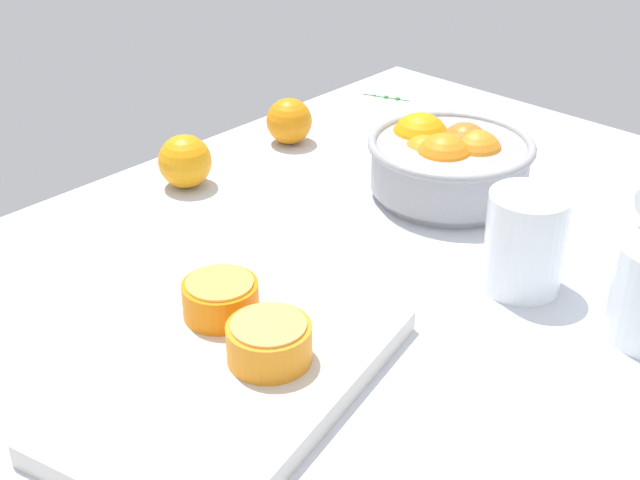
{
  "coord_description": "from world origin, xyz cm",
  "views": [
    {
      "loc": [
        -66.07,
        -57.47,
        54.58
      ],
      "look_at": [
        -2.07,
        2.16,
        4.7
      ],
      "focal_mm": 50.12,
      "sensor_mm": 36.0,
      "label": 1
    }
  ],
  "objects_px": {
    "orange_half_0": "(269,342)",
    "fruit_bowl": "(447,161)",
    "juice_glass": "(524,248)",
    "loose_orange_2": "(185,161)",
    "cutting_board": "(234,382)",
    "loose_orange_0": "(289,121)",
    "orange_half_1": "(221,298)"
  },
  "relations": [
    {
      "from": "cutting_board",
      "to": "loose_orange_2",
      "type": "relative_size",
      "value": 4.85
    },
    {
      "from": "orange_half_0",
      "to": "loose_orange_2",
      "type": "relative_size",
      "value": 1.12
    },
    {
      "from": "fruit_bowl",
      "to": "juice_glass",
      "type": "distance_m",
      "value": 0.24
    },
    {
      "from": "orange_half_0",
      "to": "cutting_board",
      "type": "bearing_deg",
      "value": 162.8
    },
    {
      "from": "juice_glass",
      "to": "loose_orange_0",
      "type": "distance_m",
      "value": 0.49
    },
    {
      "from": "loose_orange_0",
      "to": "juice_glass",
      "type": "bearing_deg",
      "value": -103.24
    },
    {
      "from": "fruit_bowl",
      "to": "loose_orange_0",
      "type": "xyz_separation_m",
      "value": [
        -0.02,
        0.28,
        -0.01
      ]
    },
    {
      "from": "fruit_bowl",
      "to": "orange_half_1",
      "type": "distance_m",
      "value": 0.42
    },
    {
      "from": "fruit_bowl",
      "to": "cutting_board",
      "type": "bearing_deg",
      "value": -168.04
    },
    {
      "from": "juice_glass",
      "to": "loose_orange_0",
      "type": "xyz_separation_m",
      "value": [
        0.11,
        0.48,
        -0.01
      ]
    },
    {
      "from": "cutting_board",
      "to": "orange_half_0",
      "type": "distance_m",
      "value": 0.05
    },
    {
      "from": "orange_half_0",
      "to": "juice_glass",
      "type": "bearing_deg",
      "value": -15.65
    },
    {
      "from": "orange_half_1",
      "to": "loose_orange_0",
      "type": "relative_size",
      "value": 1.13
    },
    {
      "from": "juice_glass",
      "to": "loose_orange_0",
      "type": "height_order",
      "value": "juice_glass"
    },
    {
      "from": "cutting_board",
      "to": "loose_orange_2",
      "type": "height_order",
      "value": "loose_orange_2"
    },
    {
      "from": "orange_half_1",
      "to": "loose_orange_0",
      "type": "bearing_deg",
      "value": 36.68
    },
    {
      "from": "cutting_board",
      "to": "loose_orange_2",
      "type": "bearing_deg",
      "value": 56.0
    },
    {
      "from": "juice_glass",
      "to": "loose_orange_2",
      "type": "distance_m",
      "value": 0.48
    },
    {
      "from": "orange_half_0",
      "to": "fruit_bowl",
      "type": "bearing_deg",
      "value": 14.33
    },
    {
      "from": "fruit_bowl",
      "to": "loose_orange_2",
      "type": "distance_m",
      "value": 0.35
    },
    {
      "from": "fruit_bowl",
      "to": "loose_orange_0",
      "type": "bearing_deg",
      "value": 93.93
    },
    {
      "from": "orange_half_0",
      "to": "loose_orange_2",
      "type": "distance_m",
      "value": 0.45
    },
    {
      "from": "orange_half_1",
      "to": "loose_orange_0",
      "type": "height_order",
      "value": "loose_orange_0"
    },
    {
      "from": "orange_half_0",
      "to": "loose_orange_0",
      "type": "height_order",
      "value": "loose_orange_0"
    },
    {
      "from": "cutting_board",
      "to": "orange_half_1",
      "type": "height_order",
      "value": "orange_half_1"
    },
    {
      "from": "fruit_bowl",
      "to": "cutting_board",
      "type": "xyz_separation_m",
      "value": [
        -0.48,
        -0.1,
        -0.04
      ]
    },
    {
      "from": "juice_glass",
      "to": "loose_orange_2",
      "type": "height_order",
      "value": "juice_glass"
    },
    {
      "from": "orange_half_0",
      "to": "loose_orange_0",
      "type": "bearing_deg",
      "value": 42.81
    },
    {
      "from": "juice_glass",
      "to": "loose_orange_2",
      "type": "relative_size",
      "value": 1.57
    },
    {
      "from": "fruit_bowl",
      "to": "orange_half_0",
      "type": "xyz_separation_m",
      "value": [
        -0.44,
        -0.11,
        -0.0
      ]
    },
    {
      "from": "orange_half_0",
      "to": "loose_orange_0",
      "type": "relative_size",
      "value": 1.18
    },
    {
      "from": "cutting_board",
      "to": "loose_orange_0",
      "type": "height_order",
      "value": "loose_orange_0"
    }
  ]
}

